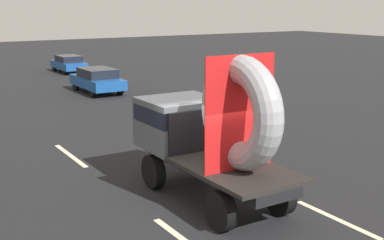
{
  "coord_description": "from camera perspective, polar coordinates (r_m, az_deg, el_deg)",
  "views": [
    {
      "loc": [
        -6.64,
        -9.96,
        4.88
      ],
      "look_at": [
        0.25,
        1.14,
        1.9
      ],
      "focal_mm": 47.86,
      "sensor_mm": 36.0,
      "label": 1
    }
  ],
  "objects": [
    {
      "name": "flatbed_truck",
      "position": [
        12.87,
        1.6,
        -1.05
      ],
      "size": [
        2.02,
        5.02,
        3.79
      ],
      "color": "black",
      "rests_on": "ground_plane"
    },
    {
      "name": "distant_sedan",
      "position": [
        29.14,
        -10.51,
        4.46
      ],
      "size": [
        1.79,
        4.18,
        1.36
      ],
      "color": "black",
      "rests_on": "ground_plane"
    },
    {
      "name": "ground_plane",
      "position": [
        12.93,
        1.73,
        -9.33
      ],
      "size": [
        120.0,
        120.0,
        0.0
      ],
      "primitive_type": "plane",
      "color": "black"
    },
    {
      "name": "lane_dash_right_far",
      "position": [
        18.64,
        -2.91,
        -2.32
      ],
      "size": [
        0.16,
        2.66,
        0.01
      ],
      "primitive_type": "cube",
      "rotation": [
        0.0,
        0.0,
        1.57
      ],
      "color": "beige",
      "rests_on": "ground_plane"
    },
    {
      "name": "oncoming_car",
      "position": [
        38.31,
        -13.58,
        6.17
      ],
      "size": [
        1.6,
        3.72,
        1.21
      ],
      "color": "black",
      "rests_on": "ground_plane"
    },
    {
      "name": "lane_dash_left_near",
      "position": [
        11.11,
        -0.97,
        -13.18
      ],
      "size": [
        0.16,
        2.45,
        0.01
      ],
      "primitive_type": "cube",
      "rotation": [
        0.0,
        0.0,
        1.57
      ],
      "color": "beige",
      "rests_on": "ground_plane"
    },
    {
      "name": "lane_dash_left_far",
      "position": [
        17.31,
        -13.39,
        -3.86
      ],
      "size": [
        0.16,
        2.93,
        0.01
      ],
      "primitive_type": "cube",
      "rotation": [
        0.0,
        0.0,
        1.57
      ],
      "color": "beige",
      "rests_on": "ground_plane"
    },
    {
      "name": "lane_dash_right_near",
      "position": [
        12.53,
        15.8,
        -10.56
      ],
      "size": [
        0.16,
        2.52,
        0.01
      ],
      "primitive_type": "cube",
      "rotation": [
        0.0,
        0.0,
        1.57
      ],
      "color": "beige",
      "rests_on": "ground_plane"
    }
  ]
}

